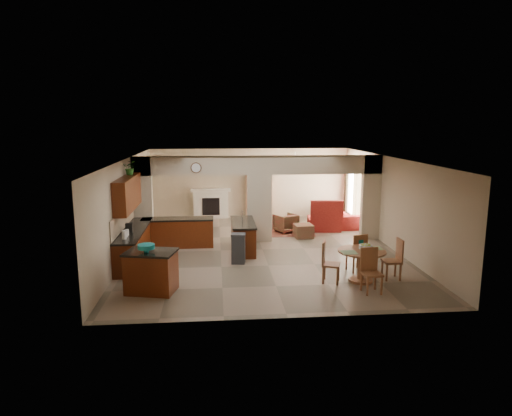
{
  "coord_description": "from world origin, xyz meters",
  "views": [
    {
      "loc": [
        -1.4,
        -13.46,
        3.86
      ],
      "look_at": [
        -0.17,
        0.3,
        1.25
      ],
      "focal_mm": 32.0,
      "sensor_mm": 36.0,
      "label": 1
    }
  ],
  "objects": [
    {
      "name": "chair_west",
      "position": [
        1.29,
        -3.02,
        0.55
      ],
      "size": [
        0.54,
        0.54,
        1.02
      ],
      "rotation": [
        0.0,
        0.0,
        1.23
      ],
      "color": "#9A5835",
      "rests_on": "floor"
    },
    {
      "name": "chair_north",
      "position": [
        2.25,
        -2.33,
        0.55
      ],
      "size": [
        0.52,
        0.52,
        1.02
      ],
      "rotation": [
        0.0,
        0.0,
        3.41
      ],
      "color": "#9A5835",
      "rests_on": "floor"
    },
    {
      "name": "armchair",
      "position": [
        1.06,
        2.2,
        0.33
      ],
      "size": [
        0.95,
        0.95,
        0.65
      ],
      "primitive_type": "imported",
      "rotation": [
        0.0,
        0.0,
        3.61
      ],
      "color": "maroon",
      "rests_on": "floor"
    },
    {
      "name": "fireplace",
      "position": [
        -1.6,
        4.83,
        0.61
      ],
      "size": [
        1.6,
        0.35,
        1.2
      ],
      "color": "silver",
      "rests_on": "floor"
    },
    {
      "name": "wall_front",
      "position": [
        0.0,
        -5.0,
        1.4
      ],
      "size": [
        8.0,
        0.0,
        8.0
      ],
      "primitive_type": "plane",
      "rotation": [
        -1.57,
        0.0,
        0.0
      ],
      "color": "#C1AD8D",
      "rests_on": "floor"
    },
    {
      "name": "wall_back",
      "position": [
        0.0,
        5.0,
        1.4
      ],
      "size": [
        8.0,
        0.0,
        8.0
      ],
      "primitive_type": "plane",
      "rotation": [
        1.57,
        0.0,
        0.0
      ],
      "color": "#C1AD8D",
      "rests_on": "floor"
    },
    {
      "name": "plant",
      "position": [
        -3.82,
        -0.24,
        2.58
      ],
      "size": [
        0.4,
        0.35,
        0.41
      ],
      "primitive_type": "imported",
      "rotation": [
        0.0,
        0.0,
        0.08
      ],
      "color": "#215316",
      "rests_on": "upper_cabinets"
    },
    {
      "name": "partition_left_pier",
      "position": [
        -3.7,
        1.0,
        1.4
      ],
      "size": [
        0.6,
        0.25,
        2.8
      ],
      "primitive_type": "cube",
      "color": "#C1AD8D",
      "rests_on": "floor"
    },
    {
      "name": "trash_can",
      "position": [
        -0.8,
        -1.3,
        0.39
      ],
      "size": [
        0.4,
        0.36,
        0.77
      ],
      "primitive_type": "cube",
      "rotation": [
        0.0,
        0.0,
        -0.14
      ],
      "color": "#303033",
      "rests_on": "floor"
    },
    {
      "name": "floor",
      "position": [
        0.0,
        0.0,
        0.0
      ],
      "size": [
        10.0,
        10.0,
        0.0
      ],
      "primitive_type": "plane",
      "color": "#806D59",
      "rests_on": "ground"
    },
    {
      "name": "dining_table",
      "position": [
        2.12,
        -3.04,
        0.52
      ],
      "size": [
        1.16,
        1.16,
        0.79
      ],
      "color": "#9A5835",
      "rests_on": "floor"
    },
    {
      "name": "ottoman",
      "position": [
        1.54,
        1.39,
        0.22
      ],
      "size": [
        0.65,
        0.65,
        0.44
      ],
      "primitive_type": "cube",
      "rotation": [
        0.0,
        0.0,
        0.07
      ],
      "color": "maroon",
      "rests_on": "floor"
    },
    {
      "name": "drape_b_right",
      "position": [
        3.93,
        4.6,
        1.2
      ],
      "size": [
        0.1,
        0.28,
        2.3
      ],
      "primitive_type": "cube",
      "color": "#42211A",
      "rests_on": "wall_right"
    },
    {
      "name": "drape_a_left",
      "position": [
        3.93,
        1.7,
        1.2
      ],
      "size": [
        0.1,
        0.28,
        2.3
      ],
      "primitive_type": "cube",
      "color": "#42211A",
      "rests_on": "wall_right"
    },
    {
      "name": "upper_cabinets",
      "position": [
        -3.82,
        -0.8,
        1.92
      ],
      "size": [
        0.35,
        2.4,
        0.9
      ],
      "primitive_type": "cube",
      "color": "#421907",
      "rests_on": "wall_left"
    },
    {
      "name": "rug",
      "position": [
        1.2,
        2.1,
        0.01
      ],
      "size": [
        1.6,
        1.3,
        0.01
      ],
      "primitive_type": "cube",
      "color": "brown",
      "rests_on": "floor"
    },
    {
      "name": "sofa",
      "position": [
        3.3,
        3.38,
        0.38
      ],
      "size": [
        2.66,
        1.2,
        0.76
      ],
      "primitive_type": "imported",
      "rotation": [
        0.0,
        0.0,
        1.64
      ],
      "color": "maroon",
      "rests_on": "floor"
    },
    {
      "name": "teal_bowl",
      "position": [
        -2.98,
        -3.36,
        1.06
      ],
      "size": [
        0.38,
        0.38,
        0.18
      ],
      "primitive_type": "cylinder",
      "color": "teal",
      "rests_on": "kitchen_island"
    },
    {
      "name": "ceiling_fan",
      "position": [
        1.5,
        3.0,
        2.56
      ],
      "size": [
        1.0,
        1.0,
        0.1
      ],
      "primitive_type": "cylinder",
      "color": "white",
      "rests_on": "ceiling"
    },
    {
      "name": "window_b",
      "position": [
        3.97,
        4.0,
        1.2
      ],
      "size": [
        0.02,
        0.9,
        1.9
      ],
      "primitive_type": "cube",
      "color": "white",
      "rests_on": "wall_right"
    },
    {
      "name": "drape_b_left",
      "position": [
        3.93,
        3.4,
        1.2
      ],
      "size": [
        0.1,
        0.28,
        2.3
      ],
      "primitive_type": "cube",
      "color": "#42211A",
      "rests_on": "wall_right"
    },
    {
      "name": "wall_clock",
      "position": [
        -2.0,
        0.85,
        2.45
      ],
      "size": [
        0.34,
        0.03,
        0.34
      ],
      "primitive_type": "cylinder",
      "rotation": [
        1.57,
        0.0,
        0.0
      ],
      "color": "#50301A",
      "rests_on": "partition_header"
    },
    {
      "name": "shelving_unit",
      "position": [
        0.35,
        4.82,
        0.9
      ],
      "size": [
        1.0,
        0.32,
        1.8
      ],
      "primitive_type": "cube",
      "color": "#9A5835",
      "rests_on": "floor"
    },
    {
      "name": "kitchen_counter",
      "position": [
        -3.26,
        -0.25,
        0.46
      ],
      "size": [
        2.52,
        3.29,
        1.48
      ],
      "color": "#421907",
      "rests_on": "floor"
    },
    {
      "name": "chair_south",
      "position": [
        2.11,
        -3.72,
        0.55
      ],
      "size": [
        0.46,
        0.46,
        1.02
      ],
      "rotation": [
        0.0,
        0.0,
        0.09
      ],
      "color": "#9A5835",
      "rests_on": "floor"
    },
    {
      "name": "wall_left",
      "position": [
        -4.0,
        0.0,
        1.4
      ],
      "size": [
        0.0,
        10.0,
        10.0
      ],
      "primitive_type": "plane",
      "rotation": [
        1.57,
        0.0,
        1.57
      ],
      "color": "#C1AD8D",
      "rests_on": "floor"
    },
    {
      "name": "drape_a_right",
      "position": [
        3.93,
        2.9,
        1.2
      ],
      "size": [
        0.1,
        0.28,
        2.3
      ],
      "primitive_type": "cube",
      "color": "#42211A",
      "rests_on": "wall_right"
    },
    {
      "name": "partition_header",
      "position": [
        0.0,
        1.0,
        2.5
      ],
      "size": [
        8.0,
        0.25,
        0.6
      ],
      "primitive_type": "cube",
      "color": "#C1AD8D",
      "rests_on": "partition_center_pier"
    },
    {
      "name": "window_a",
      "position": [
        3.97,
        2.3,
        1.2
      ],
      "size": [
        0.02,
        0.9,
        1.9
      ],
      "primitive_type": "cube",
      "color": "white",
      "rests_on": "wall_right"
    },
    {
      "name": "glazed_door",
      "position": [
        3.97,
        3.15,
        1.05
      ],
      "size": [
        0.02,
        0.7,
        2.1
      ],
      "primitive_type": "cube",
      "color": "white",
      "rests_on": "wall_right"
    },
    {
      "name": "peninsula",
      "position": [
        -0.6,
        -0.11,
        0.46
      ],
      "size": [
        0.7,
        1.85,
        0.91
      ],
      "color": "#421907",
      "rests_on": "floor"
    },
    {
      "name": "chair_east",
      "position": [
        3.01,
        -2.93,
        0.55
      ],
      "size": [
        0.44,
        0.43,
        1.02
      ],
      "rotation": [
        0.0,
        0.0,
        4.69
      ],
      "color": "#9A5835",
      "rests_on": "floor"
    },
    {
      "name": "partition_center_pier",
      "position": [
        0.0,
        1.0,
        1.1
      ],
      "size": [
        0.8,
        0.25,
        2.2
      ],
      "primitive_type": "cube",
      "color": "#C1AD8D",
      "rests_on": "floor"
    },
    {
      "name": "kitchen_island",
      "position": [
        -2.9,
        -3.29,
        0.49
      ],
      "size": [
        1.27,
        1.03,
        0.97
      ],
      "rotation": [
        0.0,
        0.0,
        -0.22
      ],
      "color": "#421907",
      "rests_on": "floor"
    },
    {
      "name": "chaise",
      "position": [
        2.49,
        2.41,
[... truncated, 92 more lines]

